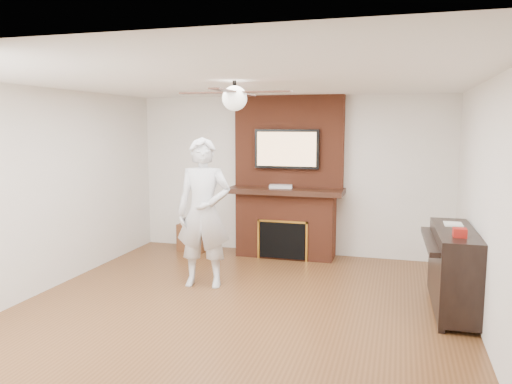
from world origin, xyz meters
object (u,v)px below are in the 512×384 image
(piano, at_px, (453,268))
(fireplace, at_px, (287,193))
(side_table, at_px, (196,235))
(person, at_px, (204,213))

(piano, bearing_deg, fireplace, 139.53)
(fireplace, xyz_separation_m, side_table, (-1.52, -0.07, -0.75))
(person, xyz_separation_m, side_table, (-0.84, 1.70, -0.70))
(fireplace, distance_m, side_table, 1.70)
(side_table, relative_size, piano, 0.38)
(person, height_order, side_table, person)
(piano, bearing_deg, side_table, 153.48)
(side_table, bearing_deg, piano, -19.53)
(fireplace, relative_size, person, 1.32)
(piano, bearing_deg, person, 177.00)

